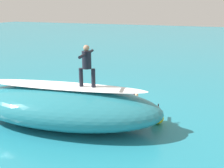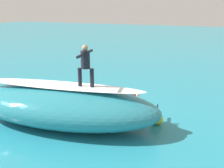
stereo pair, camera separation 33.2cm
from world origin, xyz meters
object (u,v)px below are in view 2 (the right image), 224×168
at_px(surfboard_riding, 86,88).
at_px(surfboard_paddling, 131,97).
at_px(surfer_riding, 85,63).
at_px(surfer_paddling, 129,94).
at_px(buoy_marker, 157,118).

xyz_separation_m(surfboard_riding, surfboard_paddling, (-0.38, -3.93, -1.62)).
relative_size(surfboard_riding, surfboard_paddling, 0.85).
bearing_deg(surfer_riding, surfboard_paddling, -105.95).
bearing_deg(surfer_paddling, buoy_marker, -28.68).
relative_size(surfboard_paddling, buoy_marker, 2.51).
xyz_separation_m(surfboard_paddling, surfer_paddling, (0.11, -0.04, 0.17)).
xyz_separation_m(surfboard_riding, surfer_riding, (0.00, 0.00, 0.97)).
distance_m(surfboard_paddling, buoy_marker, 3.27).
bearing_deg(surfer_paddling, surfboard_paddling, 0.00).
bearing_deg(surfer_riding, surfboard_riding, -145.41).
bearing_deg(surfboard_riding, surfer_paddling, -104.31).
relative_size(surfboard_riding, surfer_paddling, 1.24).
xyz_separation_m(surfer_riding, surfboard_paddling, (-0.38, -3.93, -2.59)).
xyz_separation_m(surfboard_paddling, buoy_marker, (-2.09, 2.50, 0.21)).
relative_size(surfer_riding, surfboard_paddling, 0.74).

